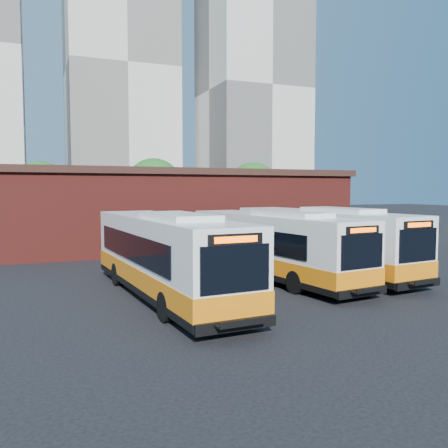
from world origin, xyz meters
name	(u,v)px	position (x,y,z in m)	size (l,w,h in m)	color
ground	(284,294)	(0.00, 0.00, 0.00)	(220.00, 220.00, 0.00)	black
bus_midwest	(166,259)	(-5.24, 1.27, 1.73)	(3.94, 14.18, 3.82)	silver
bus_mideast	(272,248)	(1.23, 3.53, 1.67)	(4.55, 13.69, 3.67)	silver
bus_east	(320,243)	(4.68, 4.17, 1.72)	(4.54, 14.14, 3.80)	silver
transit_worker	(372,275)	(3.68, -1.61, 0.89)	(0.65, 0.43, 1.79)	#131B36
depot_building	(169,208)	(0.00, 20.00, 3.26)	(28.60, 12.60, 6.40)	maroon
tree_west	(41,191)	(-10.00, 32.00, 4.64)	(6.00, 6.00, 7.65)	#382314
tree_mid	(154,187)	(2.00, 34.00, 5.08)	(6.56, 6.56, 8.36)	#382314
tree_east	(253,190)	(13.00, 31.00, 4.83)	(6.24, 6.24, 7.96)	#382314
tower_center	(120,71)	(7.00, 86.00, 30.34)	(22.00, 20.00, 61.20)	beige
tower_right	(252,91)	(30.00, 68.00, 24.34)	(18.00, 18.00, 49.20)	beige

